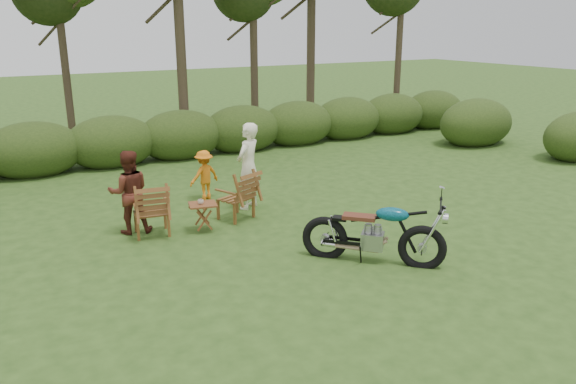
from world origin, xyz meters
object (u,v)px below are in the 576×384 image
lawn_chair_right (236,218)px  child (205,199)px  lawn_chair_left (153,234)px  cup (201,202)px  adult_a (249,208)px  adult_b (133,232)px  motorcycle (372,261)px  side_table (203,217)px

lawn_chair_right → child: size_ratio=0.90×
child → lawn_chair_right: bearing=78.8°
lawn_chair_right → lawn_chair_left: 1.74m
lawn_chair_left → cup: cup is taller
adult_a → child: adult_a is taller
child → adult_b: bearing=18.9°
adult_a → child: (-0.59, 1.03, 0.00)m
lawn_chair_right → child: bearing=-109.4°
adult_a → adult_b: adult_a is taller
lawn_chair_left → adult_a: bearing=-157.2°
motorcycle → child: motorcycle is taller
lawn_chair_left → adult_b: 0.43m
motorcycle → lawn_chair_right: bearing=154.3°
cup → adult_a: (1.41, 0.84, -0.59)m
child → cup: bearing=53.0°
child → motorcycle: bearing=90.3°
lawn_chair_right → child: 1.53m
motorcycle → lawn_chair_right: size_ratio=2.23×
lawn_chair_left → side_table: size_ratio=1.87×
motorcycle → child: 4.74m
side_table → adult_b: size_ratio=0.35×
side_table → motorcycle: bearing=-55.1°
cup → child: 2.13m
adult_a → lawn_chair_left: bearing=-21.3°
motorcycle → adult_a: (-0.53, 3.57, 0.00)m
lawn_chair_left → motorcycle: bearing=142.4°
lawn_chair_right → lawn_chair_left: (-1.74, -0.04, 0.00)m
lawn_chair_right → adult_a: size_ratio=0.55×
lawn_chair_right → adult_b: 2.06m
cup → lawn_chair_left: bearing=160.2°
lawn_chair_left → adult_b: bearing=-36.3°
side_table → lawn_chair_right: bearing=22.6°
adult_b → child: (1.98, 1.25, 0.00)m
lawn_chair_right → lawn_chair_left: size_ratio=0.99×
lawn_chair_right → side_table: (-0.84, -0.35, 0.27)m
side_table → cup: (-0.04, 0.00, 0.32)m
motorcycle → cup: bearing=170.7°
motorcycle → side_table: 3.34m
cup → adult_b: adult_b is taller
lawn_chair_left → side_table: 0.99m
motorcycle → lawn_chair_left: 4.14m
side_table → adult_a: 1.63m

